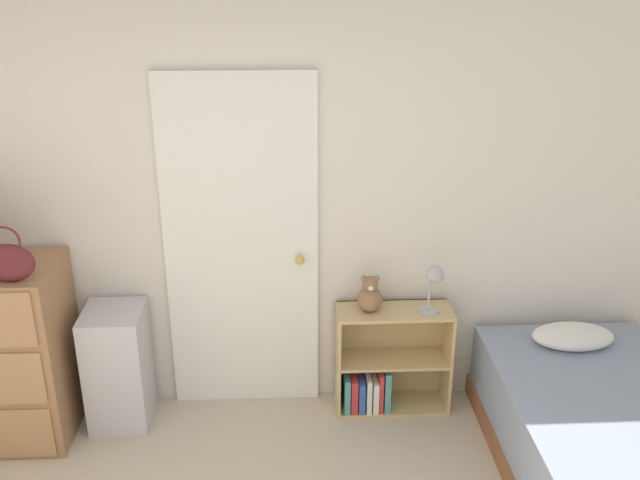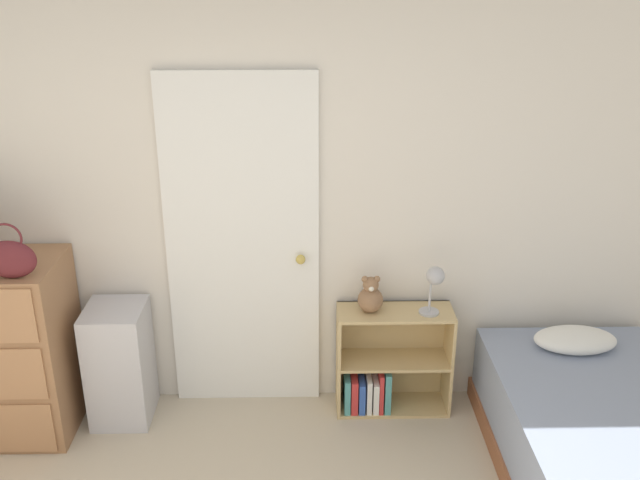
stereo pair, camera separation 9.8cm
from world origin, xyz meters
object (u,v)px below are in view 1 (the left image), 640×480
at_px(handbag, 8,262).
at_px(teddy_bear, 370,296).
at_px(bookshelf, 383,368).
at_px(storage_bin, 118,366).
at_px(desk_lamp, 434,279).
at_px(bed, 615,453).

distance_m(handbag, teddy_bear, 1.93).
relative_size(handbag, bookshelf, 0.44).
bearing_deg(bookshelf, handbag, -170.12).
xyz_separation_m(storage_bin, bookshelf, (1.56, 0.06, -0.10)).
bearing_deg(desk_lamp, handbag, -172.42).
xyz_separation_m(storage_bin, teddy_bear, (1.46, 0.05, 0.39)).
xyz_separation_m(handbag, bookshelf, (1.96, 0.34, -0.89)).
height_order(bookshelf, bed, bookshelf).
bearing_deg(teddy_bear, handbag, -169.82).
relative_size(teddy_bear, bed, 0.12).
xyz_separation_m(bookshelf, teddy_bear, (-0.10, -0.01, 0.49)).
relative_size(handbag, teddy_bear, 1.33).
relative_size(teddy_bear, desk_lamp, 0.76).
relative_size(bookshelf, teddy_bear, 3.01).
relative_size(bookshelf, desk_lamp, 2.28).
xyz_separation_m(storage_bin, desk_lamp, (1.82, 0.01, 0.51)).
bearing_deg(handbag, bed, -8.85).
distance_m(bookshelf, desk_lamp, 0.66).
relative_size(storage_bin, bookshelf, 1.06).
bearing_deg(teddy_bear, desk_lamp, -6.30).
bearing_deg(bookshelf, desk_lamp, -10.04).
relative_size(storage_bin, bed, 0.38).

